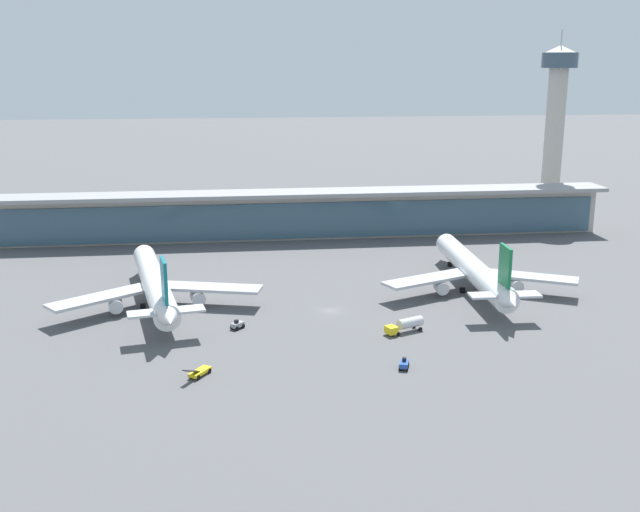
{
  "coord_description": "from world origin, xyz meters",
  "views": [
    {
      "loc": [
        -21.76,
        -159.39,
        54.53
      ],
      "look_at": [
        0.0,
        19.76,
        7.64
      ],
      "focal_mm": 42.17,
      "sensor_mm": 36.0,
      "label": 1
    }
  ],
  "objects_px": {
    "service_truck_near_nose_grey": "(237,325)",
    "control_tower": "(555,119)",
    "service_truck_under_wing_yellow": "(199,372)",
    "airliner_centre_stand": "(474,270)",
    "service_truck_mid_apron_blue": "(404,364)",
    "service_truck_by_tail_yellow": "(406,324)",
    "airliner_left_stand": "(155,284)"
  },
  "relations": [
    {
      "from": "service_truck_near_nose_grey",
      "to": "control_tower",
      "type": "height_order",
      "value": "control_tower"
    },
    {
      "from": "airliner_left_stand",
      "to": "service_truck_near_nose_grey",
      "type": "relative_size",
      "value": 19.09
    },
    {
      "from": "airliner_centre_stand",
      "to": "service_truck_by_tail_yellow",
      "type": "xyz_separation_m",
      "value": [
        -23.13,
        -26.74,
        -3.52
      ]
    },
    {
      "from": "service_truck_under_wing_yellow",
      "to": "control_tower",
      "type": "height_order",
      "value": "control_tower"
    },
    {
      "from": "control_tower",
      "to": "airliner_centre_stand",
      "type": "bearing_deg",
      "value": -123.93
    },
    {
      "from": "service_truck_under_wing_yellow",
      "to": "airliner_centre_stand",
      "type": "bearing_deg",
      "value": 34.29
    },
    {
      "from": "service_truck_mid_apron_blue",
      "to": "control_tower",
      "type": "distance_m",
      "value": 152.5
    },
    {
      "from": "airliner_left_stand",
      "to": "service_truck_under_wing_yellow",
      "type": "bearing_deg",
      "value": -74.83
    },
    {
      "from": "service_truck_under_wing_yellow",
      "to": "control_tower",
      "type": "bearing_deg",
      "value": 46.24
    },
    {
      "from": "service_truck_by_tail_yellow",
      "to": "control_tower",
      "type": "height_order",
      "value": "control_tower"
    },
    {
      "from": "airliner_left_stand",
      "to": "airliner_centre_stand",
      "type": "height_order",
      "value": "same"
    },
    {
      "from": "airliner_left_stand",
      "to": "service_truck_near_nose_grey",
      "type": "bearing_deg",
      "value": -43.83
    },
    {
      "from": "airliner_centre_stand",
      "to": "service_truck_by_tail_yellow",
      "type": "relative_size",
      "value": 7.1
    },
    {
      "from": "service_truck_under_wing_yellow",
      "to": "service_truck_by_tail_yellow",
      "type": "relative_size",
      "value": 0.72
    },
    {
      "from": "service_truck_under_wing_yellow",
      "to": "service_truck_mid_apron_blue",
      "type": "distance_m",
      "value": 37.11
    },
    {
      "from": "airliner_left_stand",
      "to": "airliner_centre_stand",
      "type": "relative_size",
      "value": 1.0
    },
    {
      "from": "service_truck_mid_apron_blue",
      "to": "service_truck_under_wing_yellow",
      "type": "bearing_deg",
      "value": 178.29
    },
    {
      "from": "control_tower",
      "to": "airliner_left_stand",
      "type": "bearing_deg",
      "value": -147.7
    },
    {
      "from": "service_truck_near_nose_grey",
      "to": "service_truck_mid_apron_blue",
      "type": "relative_size",
      "value": 1.0
    },
    {
      "from": "airliner_centre_stand",
      "to": "service_truck_by_tail_yellow",
      "type": "height_order",
      "value": "airliner_centre_stand"
    },
    {
      "from": "airliner_centre_stand",
      "to": "service_truck_near_nose_grey",
      "type": "height_order",
      "value": "airliner_centre_stand"
    },
    {
      "from": "airliner_centre_stand",
      "to": "airliner_left_stand",
      "type": "bearing_deg",
      "value": -177.93
    },
    {
      "from": "airliner_centre_stand",
      "to": "service_truck_by_tail_yellow",
      "type": "distance_m",
      "value": 35.53
    },
    {
      "from": "service_truck_mid_apron_blue",
      "to": "service_truck_by_tail_yellow",
      "type": "xyz_separation_m",
      "value": [
        4.75,
        18.67,
        0.83
      ]
    },
    {
      "from": "service_truck_under_wing_yellow",
      "to": "service_truck_by_tail_yellow",
      "type": "xyz_separation_m",
      "value": [
        41.84,
        17.57,
        0.9
      ]
    },
    {
      "from": "airliner_centre_stand",
      "to": "service_truck_under_wing_yellow",
      "type": "relative_size",
      "value": 9.8
    },
    {
      "from": "airliner_left_stand",
      "to": "airliner_centre_stand",
      "type": "bearing_deg",
      "value": 2.07
    },
    {
      "from": "service_truck_under_wing_yellow",
      "to": "service_truck_near_nose_grey",
      "type": "bearing_deg",
      "value": 73.35
    },
    {
      "from": "service_truck_near_nose_grey",
      "to": "service_truck_mid_apron_blue",
      "type": "distance_m",
      "value": 39.0
    },
    {
      "from": "service_truck_by_tail_yellow",
      "to": "service_truck_under_wing_yellow",
      "type": "bearing_deg",
      "value": -157.22
    },
    {
      "from": "control_tower",
      "to": "service_truck_mid_apron_blue",
      "type": "bearing_deg",
      "value": -123.07
    },
    {
      "from": "airliner_centre_stand",
      "to": "service_truck_mid_apron_blue",
      "type": "height_order",
      "value": "airliner_centre_stand"
    }
  ]
}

